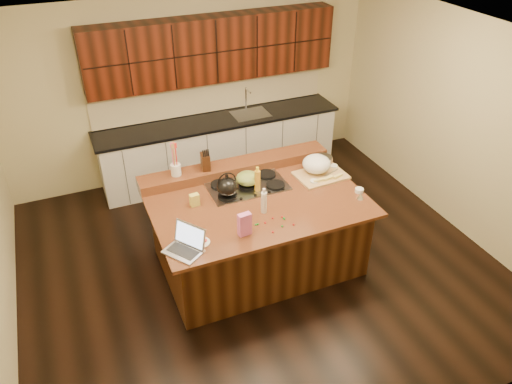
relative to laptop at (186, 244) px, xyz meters
name	(u,v)px	position (x,y,z in m)	size (l,w,h in m)	color
room	(258,167)	(0.98, 0.53, 0.36)	(5.52, 5.02, 2.72)	black
island	(258,232)	(0.98, 0.53, -0.52)	(2.40, 1.60, 0.92)	black
back_ledge	(236,167)	(0.98, 1.23, -0.01)	(2.40, 0.30, 0.12)	black
cooktop	(248,186)	(0.98, 0.83, -0.05)	(0.92, 0.52, 0.05)	gray
back_counter	(218,115)	(1.28, 2.75, 0.00)	(3.70, 0.66, 2.40)	silver
kettle	(227,187)	(0.68, 0.70, 0.09)	(0.24, 0.24, 0.22)	black
green_bowl	(248,178)	(0.98, 0.83, 0.05)	(0.27, 0.27, 0.15)	olive
laptop	(186,244)	(0.00, 0.00, 0.00)	(0.44, 0.46, 0.25)	#B7B7BC
oil_bottle	(257,181)	(1.05, 0.70, 0.07)	(0.07, 0.07, 0.27)	gold
vinegar_bottle	(264,202)	(0.95, 0.29, 0.06)	(0.06, 0.06, 0.25)	silver
wooden_tray	(318,166)	(1.88, 0.77, 0.04)	(0.62, 0.49, 0.24)	tan
ramekin_a	(359,190)	(2.13, 0.23, -0.04)	(0.10, 0.10, 0.04)	white
ramekin_b	(333,167)	(2.13, 0.82, -0.04)	(0.10, 0.10, 0.04)	white
ramekin_c	(314,182)	(1.74, 0.59, -0.04)	(0.10, 0.10, 0.04)	white
strainer_bowl	(323,161)	(2.06, 0.96, -0.02)	(0.24, 0.24, 0.09)	#996B3F
kitchen_timer	(360,196)	(2.07, 0.11, -0.03)	(0.08, 0.08, 0.07)	silver
pink_bag	(245,224)	(0.62, 0.01, 0.06)	(0.13, 0.07, 0.25)	#D363A5
candy_plate	(201,242)	(0.16, 0.04, -0.06)	(0.18, 0.18, 0.01)	white
package_box	(195,200)	(0.30, 0.71, 0.00)	(0.10, 0.07, 0.14)	gold
utensil_crock	(176,170)	(0.24, 1.23, 0.12)	(0.12, 0.12, 0.14)	white
knife_block	(205,162)	(0.60, 1.23, 0.15)	(0.10, 0.16, 0.20)	black
gumdrop_0	(250,225)	(0.72, 0.11, -0.06)	(0.02, 0.02, 0.02)	red
gumdrop_1	(256,225)	(0.78, 0.10, -0.06)	(0.02, 0.02, 0.02)	#198C26
gumdrop_2	(265,223)	(0.89, 0.09, -0.06)	(0.02, 0.02, 0.02)	red
gumdrop_3	(284,218)	(1.10, 0.09, -0.06)	(0.02, 0.02, 0.02)	#198C26
gumdrop_4	(294,225)	(1.15, -0.05, -0.06)	(0.02, 0.02, 0.02)	red
gumdrop_5	(282,226)	(1.02, -0.03, -0.06)	(0.02, 0.02, 0.02)	#198C26
gumdrop_6	(273,232)	(0.89, -0.09, -0.06)	(0.02, 0.02, 0.02)	red
gumdrop_7	(284,219)	(1.10, 0.07, -0.06)	(0.02, 0.02, 0.02)	#198C26
gumdrop_8	(273,218)	(0.99, 0.13, -0.06)	(0.02, 0.02, 0.02)	red
gumdrop_9	(258,224)	(0.80, 0.10, -0.06)	(0.02, 0.02, 0.02)	#198C26
gumdrop_10	(282,217)	(1.10, 0.12, -0.06)	(0.02, 0.02, 0.02)	red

